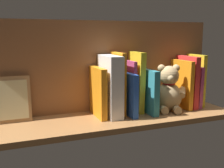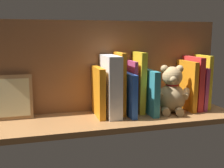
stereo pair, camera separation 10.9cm
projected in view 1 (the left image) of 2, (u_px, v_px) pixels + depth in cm
name	position (u px, v px, depth cm)	size (l,w,h in cm)	color
ground_plane	(112.00, 119.00, 111.65)	(104.75, 28.42, 2.20)	#9E6B3D
shelf_back_panel	(102.00, 66.00, 119.00)	(104.75, 1.50, 38.84)	brown
book_0	(195.00, 80.00, 129.05)	(1.91, 12.95, 23.84)	yellow
book_1	(192.00, 86.00, 127.68)	(1.68, 14.82, 18.77)	#B23F72
book_2	(187.00, 82.00, 126.00)	(2.49, 15.25, 23.36)	red
book_3	(181.00, 84.00, 124.83)	(1.98, 15.72, 21.62)	orange
teddy_bear	(168.00, 90.00, 119.48)	(15.60, 15.43, 20.32)	tan
book_4	(146.00, 91.00, 117.33)	(2.61, 18.10, 18.53)	teal
book_5	(136.00, 82.00, 118.09)	(2.49, 12.36, 25.70)	yellow
book_6	(130.00, 86.00, 117.84)	(1.43, 11.40, 22.05)	#B23F72
book_7	(127.00, 93.00, 114.35)	(2.24, 17.74, 17.50)	blue
book_8	(118.00, 83.00, 114.70)	(1.95, 13.05, 25.74)	orange
dictionary_thick_white	(110.00, 86.00, 111.31)	(5.41, 16.88, 24.75)	white
book_9	(98.00, 92.00, 110.60)	(2.44, 15.75, 20.08)	orange
picture_frame_leaning	(11.00, 100.00, 103.75)	(14.54, 4.80, 17.51)	#A87A4C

